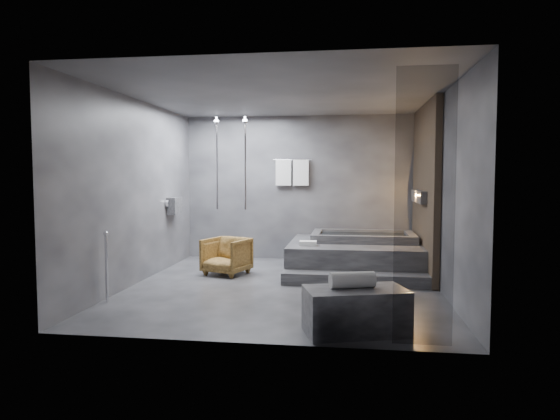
# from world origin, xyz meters

# --- Properties ---
(room) EXTENTS (5.00, 5.04, 2.82)m
(room) POSITION_xyz_m (0.40, 0.24, 1.73)
(room) COLOR #2B2B2D
(room) RESTS_ON ground
(tub_deck) EXTENTS (2.20, 2.00, 0.50)m
(tub_deck) POSITION_xyz_m (1.05, 1.45, 0.25)
(tub_deck) COLOR #303032
(tub_deck) RESTS_ON ground
(tub_step) EXTENTS (2.20, 0.36, 0.18)m
(tub_step) POSITION_xyz_m (1.05, 0.27, 0.09)
(tub_step) COLOR #303032
(tub_step) RESTS_ON ground
(concrete_bench) EXTENTS (1.16, 0.85, 0.47)m
(concrete_bench) POSITION_xyz_m (1.03, -2.02, 0.23)
(concrete_bench) COLOR #353538
(concrete_bench) RESTS_ON ground
(driftwood_chair) EXTENTS (0.84, 0.85, 0.61)m
(driftwood_chair) POSITION_xyz_m (-1.07, 0.82, 0.31)
(driftwood_chair) COLOR #4B3212
(driftwood_chair) RESTS_ON ground
(rolled_towel) EXTENTS (0.50, 0.30, 0.17)m
(rolled_towel) POSITION_xyz_m (1.00, -1.99, 0.55)
(rolled_towel) COLOR silver
(rolled_towel) RESTS_ON concrete_bench
(deck_towel) EXTENTS (0.29, 0.22, 0.07)m
(deck_towel) POSITION_xyz_m (0.29, 0.88, 0.54)
(deck_towel) COLOR white
(deck_towel) RESTS_ON tub_deck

